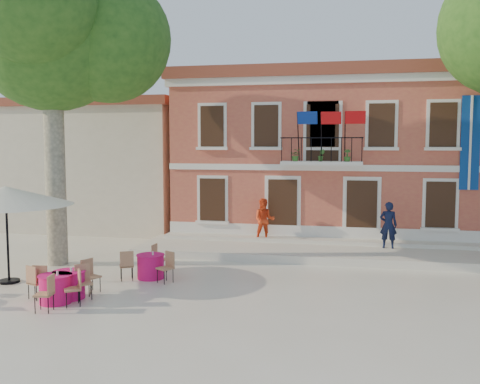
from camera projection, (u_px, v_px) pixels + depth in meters
name	position (u px, v px, depth m)	size (l,w,h in m)	color
ground	(245.00, 282.00, 16.55)	(90.00, 90.00, 0.00)	beige
main_building	(327.00, 154.00, 25.54)	(13.50, 9.59, 7.50)	#C26446
neighbor_west	(113.00, 163.00, 28.91)	(9.40, 9.40, 6.40)	beige
terrace	(319.00, 252.00, 20.42)	(14.00, 3.40, 0.30)	silver
plane_tree_west	(51.00, 32.00, 18.27)	(5.59, 5.59, 10.98)	#A59E84
patio_umbrella	(6.00, 196.00, 16.26)	(4.01, 4.01, 2.98)	black
pedestrian_navy	(388.00, 225.00, 20.30)	(0.65, 0.43, 1.78)	#0F1633
pedestrian_orange	(264.00, 220.00, 21.68)	(0.86, 0.67, 1.76)	#E5411A
cafe_table_0	(55.00, 287.00, 14.34)	(1.85, 1.75, 0.95)	#DE146D
cafe_table_1	(69.00, 283.00, 14.78)	(1.70, 1.86, 0.95)	#DE146D
cafe_table_3	(151.00, 265.00, 16.96)	(1.87, 1.66, 0.95)	#DE146D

